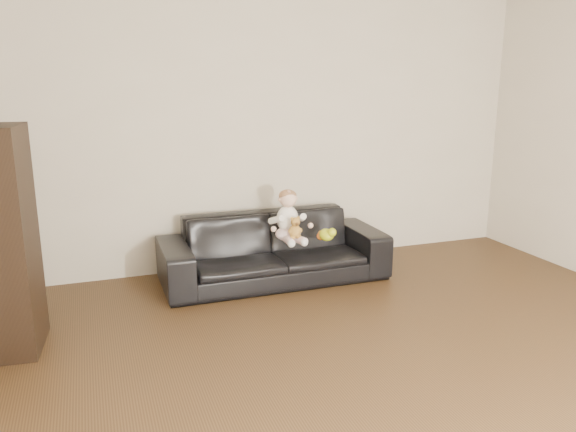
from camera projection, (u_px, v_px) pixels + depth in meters
name	position (u px, v px, depth m)	size (l,w,h in m)	color
floor	(442.00, 408.00, 3.09)	(5.50, 5.50, 0.00)	#3F2A16
wall_back	(280.00, 129.00, 5.29)	(5.00, 5.00, 0.00)	beige
sofa	(274.00, 248.00, 5.00)	(1.99, 0.78, 0.58)	black
cabinet	(1.00, 242.00, 3.60)	(0.37, 0.51, 1.49)	black
baby	(288.00, 219.00, 4.87)	(0.31, 0.38, 0.45)	#FDD6D9
teddy_bear	(295.00, 228.00, 4.76)	(0.12, 0.12, 0.19)	#A77830
toy_green	(326.00, 235.00, 4.90)	(0.13, 0.15, 0.11)	#BCCF18
toy_rattle	(321.00, 236.00, 4.93)	(0.07, 0.07, 0.07)	orange
toy_blue_disc	(323.00, 238.00, 4.97)	(0.10, 0.10, 0.01)	blue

